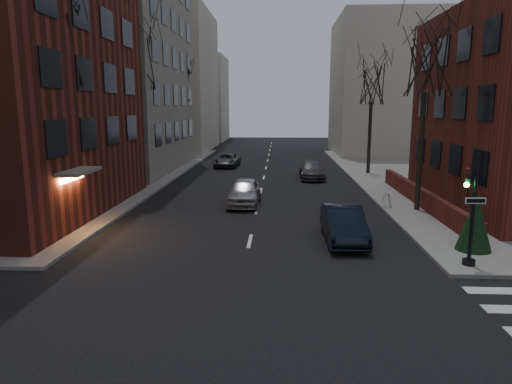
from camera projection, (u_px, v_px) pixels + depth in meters
The scene contains 19 objects.
building_left_tan at pixel (70, 9), 39.46m from camera, with size 18.00×18.00×28.00m, color gray.
low_wall_right at pixel (421, 197), 25.89m from camera, with size 0.35×16.00×1.00m, color maroon.
building_distant_la at pixel (158, 82), 60.90m from camera, with size 14.00×16.00×18.00m, color #BDB5A0.
building_distant_ra at pixel (394, 87), 54.69m from camera, with size 14.00×14.00×16.00m, color #BDB5A0.
building_distant_lb at pixel (196, 99), 77.86m from camera, with size 10.00×12.00×14.00m, color #BDB5A0.
traffic_signal at pixel (471, 217), 15.90m from camera, with size 0.76×0.44×4.00m.
tree_left_a at pixel (57, 44), 20.44m from camera, with size 4.18×4.18×10.26m.
tree_left_b at pixel (138, 60), 32.14m from camera, with size 4.40×4.40×10.80m.
tree_left_c at pixel (180, 83), 46.05m from camera, with size 3.96×3.96×9.72m.
tree_right_a at pixel (426, 61), 23.57m from camera, with size 3.96×3.96×9.72m.
tree_right_b at pixel (372, 83), 37.40m from camera, with size 3.74×3.74×9.18m.
streetlamp_near at pixel (131, 130), 29.04m from camera, with size 0.36×0.36×6.28m.
streetlamp_far at pixel (191, 121), 48.68m from camera, with size 0.36×0.36×6.28m.
parked_sedan at pixel (343, 224), 19.47m from camera, with size 1.58×4.53×1.49m, color black.
car_lane_silver at pixel (244, 192), 26.76m from camera, with size 1.82×4.53×1.54m, color #A3A2A7.
car_lane_gray at pixel (312, 170), 36.48m from camera, with size 1.93×4.74×1.38m, color #3E3E43.
car_lane_far at pixel (227, 160), 43.81m from camera, with size 2.10×4.56×1.27m, color #45464B.
sandwich_board at pixel (387, 200), 25.61m from camera, with size 0.35×0.49×0.79m, color white.
evergreen_shrub at pixel (475, 223), 17.69m from camera, with size 1.33×1.33×2.22m, color #173316.
Camera 1 is at (1.22, -6.84, 5.68)m, focal length 32.00 mm.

